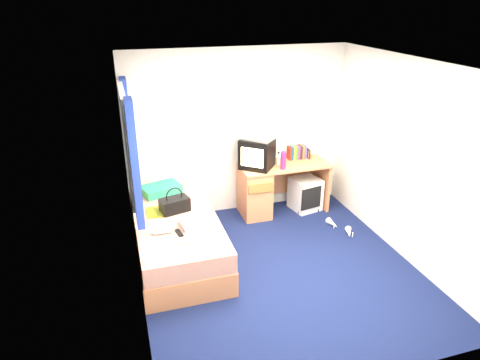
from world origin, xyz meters
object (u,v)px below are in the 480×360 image
object	(u,v)px
pillow	(161,189)
aerosol_can	(278,159)
water_bottle	(162,231)
picture_frame	(309,154)
desk	(265,188)
remote_control	(179,233)
storage_cube	(305,194)
colour_swatch_fan	(186,243)
towel	(195,222)
pink_water_bottle	(283,161)
white_heels	(341,228)
handbag	(175,204)
crt_tv	(257,153)
magazine	(155,212)
bed	(177,237)
vcr	(257,136)

from	to	relation	value
pillow	aerosol_can	distance (m)	1.73
water_bottle	picture_frame	bearing A→B (deg)	27.64
desk	remote_control	xyz separation A→B (m)	(-1.47, -1.17, 0.14)
desk	storage_cube	bearing A→B (deg)	-5.05
desk	colour_swatch_fan	xyz separation A→B (m)	(-1.43, -1.39, 0.14)
aerosol_can	pillow	bearing A→B (deg)	-179.02
towel	water_bottle	xyz separation A→B (m)	(-0.39, -0.07, -0.02)
colour_swatch_fan	pink_water_bottle	bearing A→B (deg)	36.92
remote_control	white_heels	world-z (taller)	remote_control
storage_cube	handbag	bearing A→B (deg)	-176.22
picture_frame	crt_tv	bearing A→B (deg)	-163.24
pink_water_bottle	white_heels	size ratio (longest dim) A/B	0.46
towel	storage_cube	bearing A→B (deg)	27.55
handbag	white_heels	bearing A→B (deg)	-19.81
picture_frame	white_heels	xyz separation A→B (m)	(0.10, -0.95, -0.78)
handbag	magazine	world-z (taller)	handbag
water_bottle	colour_swatch_fan	world-z (taller)	water_bottle
aerosol_can	magazine	world-z (taller)	aerosol_can
picture_frame	pink_water_bottle	size ratio (longest dim) A/B	0.58
crt_tv	aerosol_can	size ratio (longest dim) A/B	3.38
bed	pillow	world-z (taller)	pillow
vcr	magazine	size ratio (longest dim) A/B	1.62
desk	colour_swatch_fan	world-z (taller)	desk
pink_water_bottle	water_bottle	bearing A→B (deg)	-152.83
bed	handbag	bearing A→B (deg)	84.52
pillow	water_bottle	bearing A→B (deg)	-96.38
aerosol_can	white_heels	size ratio (longest dim) A/B	0.33
crt_tv	water_bottle	distance (m)	1.91
towel	colour_swatch_fan	bearing A→B (deg)	-115.84
pillow	water_bottle	xyz separation A→B (m)	(-0.12, -1.09, -0.02)
vcr	handbag	size ratio (longest dim) A/B	1.16
pillow	remote_control	xyz separation A→B (m)	(0.06, -1.15, -0.05)
magazine	storage_cube	bearing A→B (deg)	12.92
vcr	remote_control	xyz separation A→B (m)	(-1.33, -1.17, -0.67)
vcr	towel	bearing A→B (deg)	-92.13
magazine	water_bottle	size ratio (longest dim) A/B	1.40
desk	remote_control	size ratio (longest dim) A/B	8.13
vcr	colour_swatch_fan	distance (m)	2.02
crt_tv	remote_control	distance (m)	1.82
vcr	colour_swatch_fan	world-z (taller)	vcr
pillow	handbag	distance (m)	0.60
bed	vcr	world-z (taller)	vcr
desk	water_bottle	distance (m)	1.99
desk	magazine	distance (m)	1.77
pink_water_bottle	storage_cube	bearing A→B (deg)	14.88
pink_water_bottle	remote_control	world-z (taller)	pink_water_bottle
white_heels	water_bottle	bearing A→B (deg)	-173.30
bed	aerosol_can	bearing A→B (deg)	25.70
handbag	water_bottle	xyz separation A→B (m)	(-0.22, -0.50, -0.06)
crt_tv	white_heels	size ratio (longest dim) A/B	1.12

